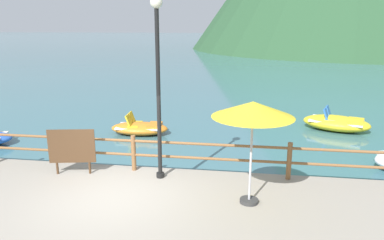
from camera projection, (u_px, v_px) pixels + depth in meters
ground_plane at (224, 56)px, 46.65m from camera, size 200.00×200.00×0.00m
dock_railing at (133, 149)px, 9.63m from camera, size 23.92×0.12×0.95m
lamp_post at (158, 74)px, 8.65m from camera, size 0.28×0.28×4.35m
sign_board at (72, 147)px, 9.35m from camera, size 1.17×0.26×1.19m
beach_umbrella at (253, 111)px, 7.49m from camera, size 1.70×1.70×2.24m
pedal_boat_1 at (140, 128)px, 14.20m from camera, size 2.24×1.24×0.82m
pedal_boat_2 at (337, 123)px, 14.68m from camera, size 2.85×2.13×0.90m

